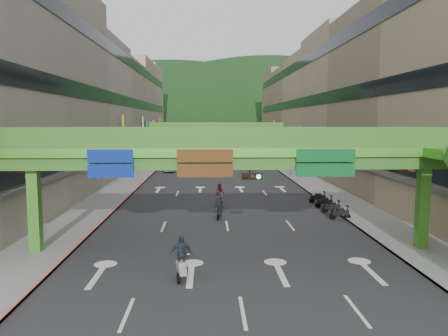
# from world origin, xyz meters

# --- Properties ---
(ground) EXTENTS (320.00, 320.00, 0.00)m
(ground) POSITION_xyz_m (0.00, 0.00, 0.00)
(ground) COLOR black
(ground) RESTS_ON ground
(road_slab) EXTENTS (18.00, 140.00, 0.02)m
(road_slab) POSITION_xyz_m (0.00, 50.00, 0.01)
(road_slab) COLOR #28282B
(road_slab) RESTS_ON ground
(sidewalk_left) EXTENTS (4.00, 140.00, 0.15)m
(sidewalk_left) POSITION_xyz_m (-11.00, 50.00, 0.07)
(sidewalk_left) COLOR gray
(sidewalk_left) RESTS_ON ground
(sidewalk_right) EXTENTS (4.00, 140.00, 0.15)m
(sidewalk_right) POSITION_xyz_m (11.00, 50.00, 0.07)
(sidewalk_right) COLOR gray
(sidewalk_right) RESTS_ON ground
(curb_left) EXTENTS (0.20, 140.00, 0.18)m
(curb_left) POSITION_xyz_m (-9.10, 50.00, 0.09)
(curb_left) COLOR #CC5959
(curb_left) RESTS_ON ground
(curb_right) EXTENTS (0.20, 140.00, 0.18)m
(curb_right) POSITION_xyz_m (9.10, 50.00, 0.09)
(curb_right) COLOR gray
(curb_right) RESTS_ON ground
(building_row_left) EXTENTS (12.80, 95.00, 19.00)m
(building_row_left) POSITION_xyz_m (-18.93, 50.00, 9.46)
(building_row_left) COLOR #9E937F
(building_row_left) RESTS_ON ground
(building_row_right) EXTENTS (12.80, 95.00, 19.00)m
(building_row_right) POSITION_xyz_m (18.93, 50.00, 9.46)
(building_row_right) COLOR gray
(building_row_right) RESTS_ON ground
(overpass_near) EXTENTS (28.00, 12.27, 7.10)m
(overpass_near) POSITION_xyz_m (0.93, 5.38, 5.21)
(overpass_near) COLOR #4C9E2D
(overpass_near) RESTS_ON ground
(overpass_far) EXTENTS (28.00, 2.20, 7.10)m
(overpass_far) POSITION_xyz_m (0.00, 65.00, 5.40)
(overpass_far) COLOR #4C9E2D
(overpass_far) RESTS_ON ground
(hill_left) EXTENTS (168.00, 140.00, 112.00)m
(hill_left) POSITION_xyz_m (-15.00, 160.00, 0.00)
(hill_left) COLOR #1C4419
(hill_left) RESTS_ON ground
(hill_right) EXTENTS (208.00, 176.00, 128.00)m
(hill_right) POSITION_xyz_m (25.00, 180.00, 0.00)
(hill_right) COLOR #1C4419
(hill_right) RESTS_ON ground
(bunting_string) EXTENTS (26.00, 0.36, 0.47)m
(bunting_string) POSITION_xyz_m (0.00, 30.00, 5.96)
(bunting_string) COLOR black
(bunting_string) RESTS_ON ground
(scooter_rider_near) EXTENTS (0.71, 1.60, 2.17)m
(scooter_rider_near) POSITION_xyz_m (-0.55, 14.40, 1.03)
(scooter_rider_near) COLOR black
(scooter_rider_near) RESTS_ON ground
(scooter_rider_mid) EXTENTS (0.85, 1.60, 2.10)m
(scooter_rider_mid) POSITION_xyz_m (-0.32, 18.66, 1.09)
(scooter_rider_mid) COLOR black
(scooter_rider_mid) RESTS_ON ground
(scooter_rider_left) EXTENTS (1.12, 1.59, 2.14)m
(scooter_rider_left) POSITION_xyz_m (-2.62, 1.69, 1.08)
(scooter_rider_left) COLOR #929399
(scooter_rider_left) RESTS_ON ground
(scooter_rider_far) EXTENTS (0.82, 1.60, 1.98)m
(scooter_rider_far) POSITION_xyz_m (-1.32, 39.17, 1.00)
(scooter_rider_far) COLOR maroon
(scooter_rider_far) RESTS_ON ground
(parked_scooter_row) EXTENTS (1.60, 7.18, 1.08)m
(parked_scooter_row) POSITION_xyz_m (8.60, 16.98, 0.52)
(parked_scooter_row) COLOR black
(parked_scooter_row) RESTS_ON ground
(car_silver) EXTENTS (1.95, 4.45, 1.42)m
(car_silver) POSITION_xyz_m (-7.00, 45.22, 0.71)
(car_silver) COLOR #98969D
(car_silver) RESTS_ON ground
(car_yellow) EXTENTS (1.63, 3.68, 1.23)m
(car_yellow) POSITION_xyz_m (0.29, 42.27, 0.61)
(car_yellow) COLOR orange
(car_yellow) RESTS_ON ground
(pedestrian_red) EXTENTS (0.86, 0.71, 1.63)m
(pedestrian_red) POSITION_xyz_m (12.20, 8.32, 0.82)
(pedestrian_red) COLOR #AC1C2B
(pedestrian_red) RESTS_ON ground
(pedestrian_dark) EXTENTS (1.13, 0.85, 1.79)m
(pedestrian_dark) POSITION_xyz_m (12.19, 39.81, 0.89)
(pedestrian_dark) COLOR black
(pedestrian_dark) RESTS_ON ground
(pedestrian_blue) EXTENTS (0.78, 0.56, 1.56)m
(pedestrian_blue) POSITION_xyz_m (9.80, 40.00, 0.78)
(pedestrian_blue) COLOR #3C3F60
(pedestrian_blue) RESTS_ON ground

